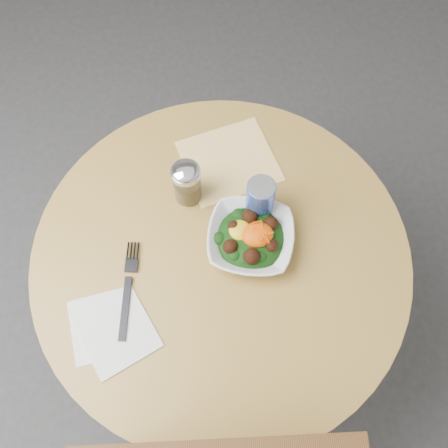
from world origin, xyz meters
The scene contains 8 objects.
ground centered at (0.00, 0.00, 0.00)m, with size 6.00×6.00×0.00m, color #303033.
table centered at (0.00, 0.00, 0.55)m, with size 0.90×0.90×0.75m.
cloth_napkin centered at (0.06, 0.25, 0.75)m, with size 0.23×0.21×0.00m, color orange.
paper_napkins centered at (-0.27, -0.15, 0.75)m, with size 0.21×0.21×0.00m.
salad_bowl centered at (0.07, 0.02, 0.78)m, with size 0.25×0.25×0.08m.
fork centered at (-0.22, -0.05, 0.76)m, with size 0.07×0.23×0.00m.
spice_shaker centered at (-0.06, 0.16, 0.81)m, with size 0.07×0.07×0.13m.
beverage_can centered at (0.11, 0.10, 0.81)m, with size 0.07×0.07×0.13m.
Camera 1 is at (-0.06, -0.43, 1.85)m, focal length 40.00 mm.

